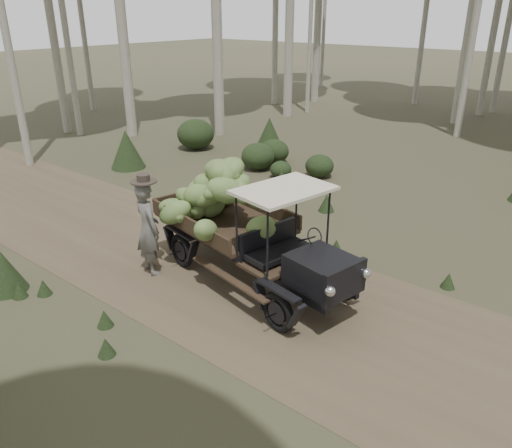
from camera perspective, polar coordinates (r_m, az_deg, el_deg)
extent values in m
plane|color=#473D2B|center=(8.35, 10.18, -11.63)|extent=(120.00, 120.00, 0.00)
cube|color=brown|center=(8.35, 10.18, -11.61)|extent=(70.00, 4.00, 0.01)
cube|color=black|center=(8.03, 7.38, -5.29)|extent=(1.07, 1.03, 0.50)
cube|color=black|center=(7.75, 10.10, -6.63)|extent=(0.27, 0.92, 0.57)
cube|color=black|center=(8.80, 1.34, -1.73)|extent=(0.32, 1.27, 0.50)
cube|color=#38281C|center=(9.75, -3.62, 0.25)|extent=(2.83, 2.11, 0.07)
cube|color=#38281C|center=(10.16, 0.09, 2.27)|extent=(2.52, 0.55, 0.29)
cube|color=#38281C|center=(9.27, -7.74, -0.11)|extent=(2.52, 0.55, 0.29)
cube|color=#38281C|center=(10.68, -7.74, 3.13)|extent=(0.37, 1.63, 0.29)
cube|color=beige|center=(8.14, 3.23, 3.90)|extent=(1.33, 1.73, 0.05)
cube|color=black|center=(9.42, 1.63, -2.93)|extent=(4.15, 0.91, 0.16)
cube|color=black|center=(9.02, -1.70, -4.19)|extent=(4.15, 0.91, 0.16)
torus|color=black|center=(8.90, 9.58, -6.57)|extent=(0.71, 0.26, 0.70)
torus|color=black|center=(7.98, 2.53, -10.04)|extent=(0.71, 0.26, 0.70)
torus|color=black|center=(10.72, -1.86, -0.81)|extent=(0.71, 0.26, 0.70)
torus|color=black|center=(9.97, -8.49, -3.02)|extent=(0.71, 0.26, 0.70)
sphere|color=beige|center=(7.97, 12.46, -5.54)|extent=(0.16, 0.16, 0.16)
sphere|color=beige|center=(7.41, 8.46, -7.60)|extent=(0.16, 0.16, 0.16)
ellipsoid|color=olive|center=(9.57, -8.39, 1.20)|extent=(0.64, 0.75, 0.42)
ellipsoid|color=olive|center=(9.79, -6.40, 3.29)|extent=(0.79, 0.72, 0.46)
ellipsoid|color=olive|center=(9.12, -1.91, 3.76)|extent=(0.80, 0.62, 0.53)
ellipsoid|color=olive|center=(9.26, -3.91, 5.88)|extent=(0.87, 0.69, 0.62)
ellipsoid|color=olive|center=(10.04, -9.35, 1.94)|extent=(0.59, 0.77, 0.46)
ellipsoid|color=olive|center=(9.63, -7.55, 3.01)|extent=(0.76, 0.52, 0.49)
ellipsoid|color=olive|center=(9.14, -4.21, 4.10)|extent=(0.43, 0.81, 0.48)
ellipsoid|color=olive|center=(9.34, -3.91, 5.98)|extent=(0.84, 0.50, 0.44)
ellipsoid|color=olive|center=(9.94, -5.05, 2.12)|extent=(0.52, 0.77, 0.52)
ellipsoid|color=olive|center=(9.33, 0.58, 2.76)|extent=(0.77, 0.75, 0.50)
ellipsoid|color=olive|center=(9.58, -5.43, 4.62)|extent=(0.74, 0.73, 0.47)
ellipsoid|color=olive|center=(9.31, -4.06, 5.70)|extent=(0.85, 0.92, 0.70)
ellipsoid|color=olive|center=(10.47, -4.17, 3.11)|extent=(0.87, 0.52, 0.68)
ellipsoid|color=olive|center=(9.49, -6.37, 3.31)|extent=(0.81, 0.77, 0.49)
ellipsoid|color=olive|center=(9.31, -2.10, 4.42)|extent=(0.47, 0.71, 0.57)
ellipsoid|color=olive|center=(9.35, -4.21, 6.21)|extent=(0.69, 0.58, 0.42)
ellipsoid|color=olive|center=(9.80, -6.94, 1.78)|extent=(0.86, 0.81, 0.61)
ellipsoid|color=olive|center=(10.11, -6.02, 4.17)|extent=(0.62, 0.77, 0.41)
ellipsoid|color=olive|center=(9.05, -3.48, 3.87)|extent=(0.88, 0.94, 0.68)
ellipsoid|color=olive|center=(9.29, -2.64, 6.18)|extent=(0.44, 0.68, 0.48)
ellipsoid|color=olive|center=(8.81, 0.65, -0.46)|extent=(0.56, 0.75, 0.51)
ellipsoid|color=olive|center=(9.39, -5.44, 3.16)|extent=(0.82, 0.73, 0.60)
ellipsoid|color=olive|center=(9.80, -3.63, 5.16)|extent=(0.65, 0.47, 0.45)
ellipsoid|color=olive|center=(9.38, -2.96, 6.37)|extent=(0.54, 0.85, 0.44)
ellipsoid|color=olive|center=(9.90, -5.68, 1.86)|extent=(0.40, 0.70, 0.56)
ellipsoid|color=olive|center=(9.76, -2.92, 4.03)|extent=(0.66, 0.75, 0.41)
ellipsoid|color=olive|center=(9.48, -9.21, 1.31)|extent=(0.89, 0.74, 0.69)
ellipsoid|color=olive|center=(8.70, -5.76, -0.71)|extent=(0.65, 0.84, 0.64)
imported|color=#5B5953|center=(9.65, -12.24, -0.52)|extent=(0.76, 0.61, 1.83)
cylinder|color=#342B24|center=(9.32, -12.73, 4.76)|extent=(0.61, 0.61, 0.02)
cylinder|color=#342B24|center=(9.30, -12.76, 5.12)|extent=(0.30, 0.30, 0.15)
cone|color=#233319|center=(13.36, 2.92, 4.46)|extent=(0.74, 0.74, 0.82)
ellipsoid|color=#233319|center=(15.33, 7.27, 6.60)|extent=(0.86, 0.86, 0.69)
ellipsoid|color=#233319|center=(15.95, 0.20, 7.74)|extent=(1.05, 1.05, 0.84)
ellipsoid|color=#233319|center=(18.51, -6.91, 10.17)|extent=(1.34, 1.34, 1.08)
cone|color=#233319|center=(18.88, 1.54, 10.52)|extent=(0.95, 0.95, 1.05)
cone|color=#233319|center=(18.04, -14.90, 8.46)|extent=(0.58, 0.58, 0.64)
cone|color=#233319|center=(16.33, 6.74, 7.12)|extent=(0.36, 0.36, 0.40)
ellipsoid|color=#233319|center=(15.17, 2.84, 6.23)|extent=(0.65, 0.65, 0.52)
cone|color=#233319|center=(16.61, -14.56, 8.28)|extent=(1.10, 1.10, 1.22)
cone|color=#233319|center=(12.74, 8.07, 2.42)|extent=(0.41, 0.41, 0.46)
ellipsoid|color=#233319|center=(16.64, 2.08, 8.29)|extent=(0.98, 0.98, 0.78)
cone|color=#233319|center=(10.09, -26.85, -4.80)|extent=(0.73, 0.73, 0.81)
cone|color=#233319|center=(7.91, -16.78, -13.28)|extent=(0.27, 0.27, 0.30)
cone|color=#233319|center=(12.78, -1.45, 2.35)|extent=(0.27, 0.27, 0.30)
cone|color=#233319|center=(9.88, 21.13, -6.03)|extent=(0.27, 0.27, 0.30)
cone|color=#233319|center=(12.44, -1.89, 1.73)|extent=(0.27, 0.27, 0.30)
cone|color=#233319|center=(9.88, -25.44, -6.81)|extent=(0.27, 0.27, 0.30)
cone|color=#233319|center=(12.30, -1.01, 1.50)|extent=(0.27, 0.27, 0.30)
cone|color=#233319|center=(11.29, 2.57, -0.61)|extent=(0.27, 0.27, 0.30)
cone|color=#233319|center=(8.55, -16.92, -10.27)|extent=(0.27, 0.27, 0.30)
cone|color=#233319|center=(10.63, 9.16, -2.50)|extent=(0.27, 0.27, 0.30)
cone|color=#233319|center=(9.79, -23.11, -6.66)|extent=(0.27, 0.27, 0.30)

